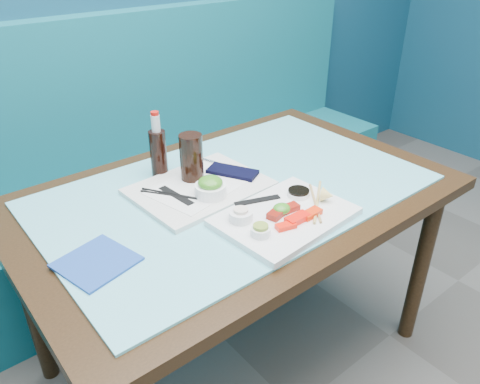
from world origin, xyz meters
TOP-DOWN VIEW (x-y plane):
  - booth_bench at (0.00, 2.29)m, footprint 3.00×0.56m
  - dining_table at (0.00, 1.45)m, footprint 1.40×0.90m
  - glass_top at (0.00, 1.45)m, footprint 1.22×0.76m
  - sashimi_plate at (-0.00, 1.22)m, footprint 0.40×0.30m
  - salmon_left at (-0.05, 1.16)m, footprint 0.06×0.04m
  - salmon_mid at (-0.00, 1.17)m, footprint 0.07×0.04m
  - salmon_right at (0.05, 1.16)m, footprint 0.07×0.04m
  - tuna_left at (-0.03, 1.22)m, footprint 0.06×0.05m
  - tuna_right at (0.02, 1.22)m, footprint 0.05×0.04m
  - seaweed_garnish at (-0.01, 1.23)m, footprint 0.06×0.06m
  - ramekin_wasabi at (-0.13, 1.18)m, footprint 0.06×0.06m
  - wasabi_fill at (-0.13, 1.18)m, footprint 0.05×0.05m
  - ramekin_ginger at (-0.12, 1.27)m, footprint 0.08×0.08m
  - ginger_fill at (-0.12, 1.27)m, footprint 0.05×0.05m
  - soy_dish at (0.10, 1.27)m, footprint 0.08×0.08m
  - soy_fill at (0.10, 1.27)m, footprint 0.07×0.07m
  - lemon_wedge at (0.14, 1.19)m, footprint 0.06×0.05m
  - chopstick_sleeve at (-0.02, 1.32)m, footprint 0.14×0.07m
  - wooden_chopstick_a at (0.11, 1.20)m, footprint 0.14×0.18m
  - wooden_chopstick_b at (0.12, 1.20)m, footprint 0.20×0.16m
  - serving_tray at (-0.10, 1.52)m, footprint 0.43×0.34m
  - paper_placemat at (-0.10, 1.52)m, footprint 0.35×0.28m
  - seaweed_bowl at (-0.11, 1.44)m, footprint 0.12×0.12m
  - seaweed_salad at (-0.11, 1.44)m, footprint 0.09×0.09m
  - cola_glass at (-0.09, 1.57)m, footprint 0.09×0.09m
  - navy_pouch at (0.04, 1.52)m, footprint 0.14×0.18m
  - fork at (0.03, 1.62)m, footprint 0.04×0.08m
  - black_chopstick_a at (-0.19, 1.51)m, footprint 0.14×0.19m
  - black_chopstick_b at (-0.19, 1.51)m, footprint 0.13×0.21m
  - tray_sleeve at (-0.19, 1.51)m, footprint 0.04×0.15m
  - cola_bottle_body at (-0.14, 1.69)m, footprint 0.06×0.06m
  - cola_bottle_neck at (-0.14, 1.69)m, footprint 0.04×0.04m
  - cola_bottle_cap at (-0.14, 1.69)m, footprint 0.03×0.03m
  - blue_napkin at (-0.51, 1.37)m, footprint 0.21×0.21m

SIDE VIEW (x-z plane):
  - booth_bench at x=0.00m, z-range -0.21..0.96m
  - dining_table at x=0.00m, z-range 0.29..1.04m
  - glass_top at x=0.00m, z-range 0.75..0.76m
  - blue_napkin at x=-0.51m, z-range 0.76..0.76m
  - serving_tray at x=-0.10m, z-range 0.76..0.77m
  - sashimi_plate at x=0.00m, z-range 0.76..0.78m
  - paper_placemat at x=-0.10m, z-range 0.77..0.78m
  - tray_sleeve at x=-0.19m, z-range 0.77..0.78m
  - black_chopstick_a at x=-0.19m, z-range 0.77..0.78m
  - black_chopstick_b at x=-0.19m, z-range 0.77..0.78m
  - fork at x=0.03m, z-range 0.77..0.78m
  - chopstick_sleeve at x=-0.02m, z-range 0.78..0.78m
  - navy_pouch at x=0.04m, z-range 0.77..0.79m
  - wooden_chopstick_a at x=0.11m, z-range 0.78..0.79m
  - wooden_chopstick_b at x=0.12m, z-range 0.78..0.79m
  - salmon_left at x=-0.05m, z-range 0.78..0.79m
  - soy_dish at x=0.10m, z-range 0.78..0.79m
  - salmon_right at x=0.05m, z-range 0.78..0.79m
  - tuna_right at x=0.02m, z-range 0.78..0.79m
  - salmon_mid at x=0.00m, z-range 0.78..0.80m
  - tuna_left at x=-0.03m, z-range 0.78..0.80m
  - ramekin_wasabi at x=-0.13m, z-range 0.78..0.80m
  - ramekin_ginger at x=-0.12m, z-range 0.78..0.81m
  - seaweed_garnish at x=-0.01m, z-range 0.78..0.81m
  - seaweed_bowl at x=-0.11m, z-range 0.77..0.81m
  - soy_fill at x=0.10m, z-range 0.79..0.80m
  - lemon_wedge at x=0.14m, z-range 0.78..0.82m
  - wasabi_fill at x=-0.13m, z-range 0.80..0.81m
  - ginger_fill at x=-0.12m, z-range 0.81..0.81m
  - seaweed_salad at x=-0.11m, z-range 0.80..0.84m
  - cola_bottle_body at x=-0.14m, z-range 0.76..0.92m
  - cola_glass at x=-0.09m, z-range 0.77..0.93m
  - cola_bottle_neck at x=-0.14m, z-range 0.92..0.97m
  - cola_bottle_cap at x=-0.14m, z-range 0.97..0.99m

